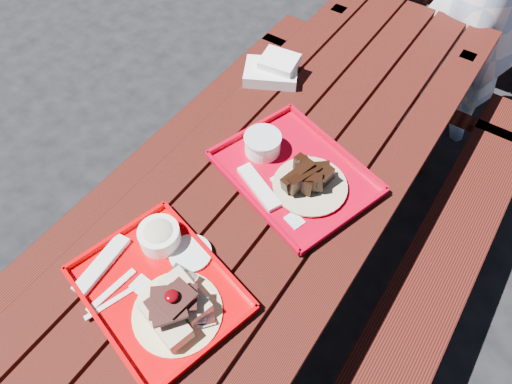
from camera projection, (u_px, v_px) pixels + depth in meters
ground at (274, 275)px, 2.11m from camera, size 60.00×60.00×0.00m
picnic_table_near at (279, 207)px, 1.66m from camera, size 1.41×2.40×0.75m
near_tray at (164, 281)px, 1.24m from camera, size 0.52×0.45×0.14m
far_tray at (291, 171)px, 1.48m from camera, size 0.58×0.51×0.08m
white_cloth at (273, 70)px, 1.76m from camera, size 0.25×0.23×0.08m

